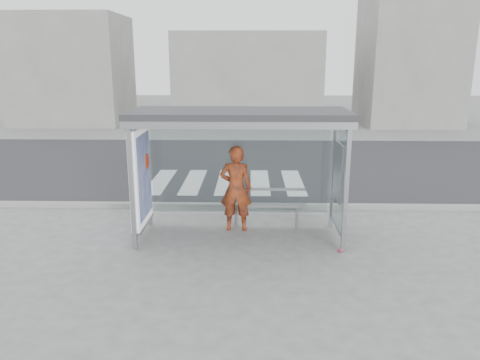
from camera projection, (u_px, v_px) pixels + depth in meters
name	position (u px, v px, depth m)	size (l,w,h in m)	color
ground	(239.00, 237.00, 9.69)	(80.00, 80.00, 0.00)	slate
road	(244.00, 164.00, 16.47)	(30.00, 10.00, 0.01)	#272729
curb	(241.00, 206.00, 11.56)	(30.00, 0.18, 0.12)	gray
crosswalk	(227.00, 182.00, 14.06)	(4.55, 3.00, 0.00)	silver
bus_shelter	(221.00, 142.00, 9.26)	(4.25, 1.65, 2.62)	gray
building_left	(72.00, 70.00, 26.60)	(6.00, 5.00, 6.00)	slate
building_center	(247.00, 79.00, 26.49)	(8.00, 5.00, 5.00)	slate
building_right	(409.00, 61.00, 26.03)	(5.00, 5.00, 7.00)	slate
person	(236.00, 188.00, 9.90)	(0.67, 0.44, 1.85)	#CA7313
bench	(267.00, 205.00, 10.11)	(1.70, 0.21, 0.88)	gray
soda_can	(341.00, 250.00, 8.94)	(0.07, 0.07, 0.13)	#F0466F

